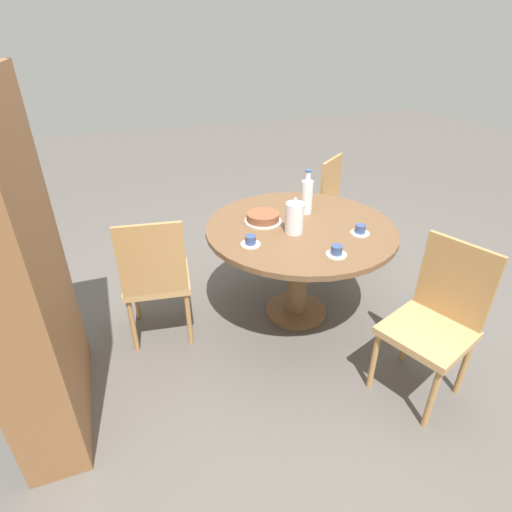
{
  "coord_description": "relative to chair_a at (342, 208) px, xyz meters",
  "views": [
    {
      "loc": [
        -2.19,
        1.15,
        1.88
      ],
      "look_at": [
        0.0,
        0.32,
        0.56
      ],
      "focal_mm": 28.0,
      "sensor_mm": 36.0,
      "label": 1
    }
  ],
  "objects": [
    {
      "name": "ground_plane",
      "position": [
        -0.65,
        0.75,
        -0.49
      ],
      "size": [
        14.0,
        14.0,
        0.0
      ],
      "primitive_type": "plane",
      "color": "#56514C"
    },
    {
      "name": "dining_table",
      "position": [
        -0.65,
        0.75,
        0.11
      ],
      "size": [
        1.29,
        1.29,
        0.73
      ],
      "color": "brown",
      "rests_on": "ground_plane"
    },
    {
      "name": "chair_a",
      "position": [
        0.0,
        0.0,
        0.0
      ],
      "size": [
        0.59,
        0.59,
        0.92
      ],
      "rotation": [
        0.0,
        0.0,
        5.36
      ],
      "color": "#A87A47",
      "rests_on": "ground_plane"
    },
    {
      "name": "chair_b",
      "position": [
        -0.57,
        1.73,
        0.0
      ],
      "size": [
        0.48,
        0.48,
        0.92
      ],
      "rotation": [
        0.0,
        0.0,
        7.7
      ],
      "color": "#A87A47",
      "rests_on": "ground_plane"
    },
    {
      "name": "chair_c",
      "position": [
        -1.56,
        0.35,
        0.0
      ],
      "size": [
        0.54,
        0.54,
        0.92
      ],
      "rotation": [
        0.0,
        0.0,
        9.77
      ],
      "color": "#A87A47",
      "rests_on": "ground_plane"
    },
    {
      "name": "bookshelf",
      "position": [
        -1.0,
        2.34,
        0.4
      ],
      "size": [
        0.9,
        0.28,
        1.77
      ],
      "rotation": [
        0.0,
        0.0,
        3.14
      ],
      "color": "brown",
      "rests_on": "ground_plane"
    },
    {
      "name": "coffee_pot",
      "position": [
        -0.73,
        0.83,
        0.35
      ],
      "size": [
        0.12,
        0.12,
        0.24
      ],
      "color": "silver",
      "rests_on": "dining_table"
    },
    {
      "name": "water_bottle",
      "position": [
        -0.47,
        0.62,
        0.37
      ],
      "size": [
        0.08,
        0.08,
        0.32
      ],
      "color": "silver",
      "rests_on": "dining_table"
    },
    {
      "name": "cake_main",
      "position": [
        -0.5,
        0.96,
        0.27
      ],
      "size": [
        0.25,
        0.25,
        0.06
      ],
      "color": "silver",
      "rests_on": "dining_table"
    },
    {
      "name": "cup_a",
      "position": [
        -0.9,
        0.44,
        0.26
      ],
      "size": [
        0.12,
        0.12,
        0.06
      ],
      "color": "silver",
      "rests_on": "dining_table"
    },
    {
      "name": "cup_b",
      "position": [
        -1.09,
        0.73,
        0.26
      ],
      "size": [
        0.12,
        0.12,
        0.06
      ],
      "color": "silver",
      "rests_on": "dining_table"
    },
    {
      "name": "cup_c",
      "position": [
        -0.79,
        1.16,
        0.26
      ],
      "size": [
        0.12,
        0.12,
        0.06
      ],
      "color": "silver",
      "rests_on": "dining_table"
    }
  ]
}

